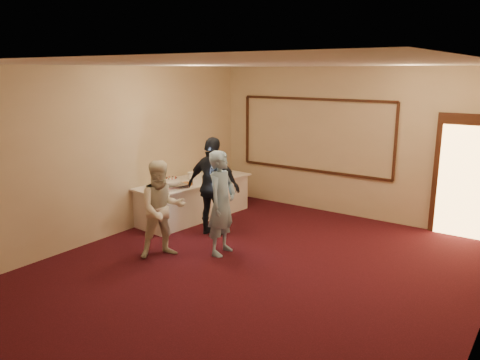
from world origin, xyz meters
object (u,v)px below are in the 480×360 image
object	(u,v)px
plate_stack_a	(192,176)
man	(222,203)
buffet_table	(193,199)
cupcake_stand	(212,166)
pavlova_tray	(172,184)
tart	(187,184)
plate_stack_b	(206,174)
guest	(214,187)
woman	(162,209)

from	to	relation	value
plate_stack_a	man	distance (m)	2.10
buffet_table	cupcake_stand	distance (m)	0.98
pavlova_tray	tart	distance (m)	0.35
plate_stack_b	guest	bearing A→B (deg)	-44.77
cupcake_stand	plate_stack_a	world-z (taller)	cupcake_stand
tart	woman	size ratio (longest dim) A/B	0.17
plate_stack_b	woman	distance (m)	2.34
man	guest	size ratio (longest dim) A/B	0.95
buffet_table	woman	distance (m)	2.11
plate_stack_b	guest	world-z (taller)	guest
pavlova_tray	cupcake_stand	world-z (taller)	cupcake_stand
buffet_table	plate_stack_b	xyz separation A→B (m)	(0.08, 0.34, 0.47)
cupcake_stand	plate_stack_a	bearing A→B (deg)	-81.67
man	woman	world-z (taller)	man
pavlova_tray	woman	xyz separation A→B (m)	(0.83, -1.11, -0.08)
plate_stack_b	tart	distance (m)	0.74
tart	buffet_table	bearing A→B (deg)	116.60
buffet_table	pavlova_tray	world-z (taller)	pavlova_tray
plate_stack_a	tart	size ratio (longest dim) A/B	0.72
tart	guest	bearing A→B (deg)	-12.21
buffet_table	plate_stack_b	world-z (taller)	plate_stack_b
man	cupcake_stand	bearing A→B (deg)	34.79
pavlova_tray	cupcake_stand	distance (m)	1.57
plate_stack_a	plate_stack_b	world-z (taller)	plate_stack_b
plate_stack_a	man	world-z (taller)	man
cupcake_stand	woman	xyz separation A→B (m)	(1.11, -2.65, -0.14)
tart	woman	distance (m)	1.64
pavlova_tray	tart	size ratio (longest dim) A/B	2.46
plate_stack_a	woman	bearing A→B (deg)	-61.98
buffet_table	plate_stack_b	bearing A→B (deg)	76.59
plate_stack_b	woman	bearing A→B (deg)	-67.99
pavlova_tray	woman	distance (m)	1.38
cupcake_stand	woman	world-z (taller)	woman
guest	tart	bearing A→B (deg)	-18.73
man	buffet_table	bearing A→B (deg)	46.88
pavlova_tray	man	bearing A→B (deg)	-17.13
pavlova_tray	cupcake_stand	size ratio (longest dim) A/B	1.54
buffet_table	cupcake_stand	xyz separation A→B (m)	(-0.15, 0.81, 0.53)
man	guest	xyz separation A→B (m)	(-0.67, 0.64, 0.04)
plate_stack_b	plate_stack_a	bearing A→B (deg)	-111.65
tart	pavlova_tray	bearing A→B (deg)	-101.28
plate_stack_a	guest	distance (m)	1.19
cupcake_stand	tart	size ratio (longest dim) A/B	1.60
buffet_table	guest	distance (m)	1.24
tart	guest	xyz separation A→B (m)	(0.79, -0.17, 0.10)
cupcake_stand	plate_stack_a	xyz separation A→B (m)	(0.11, -0.78, -0.07)
tart	guest	distance (m)	0.81
buffet_table	plate_stack_a	size ratio (longest dim) A/B	14.22
buffet_table	woman	xyz separation A→B (m)	(0.96, -1.84, 0.39)
cupcake_stand	guest	distance (m)	1.78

